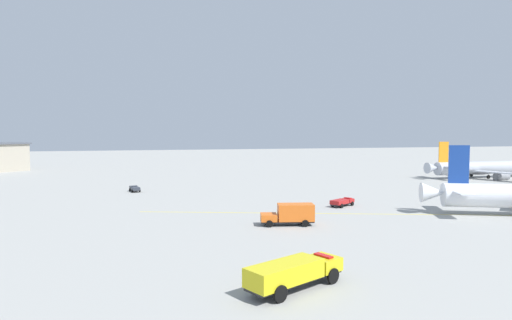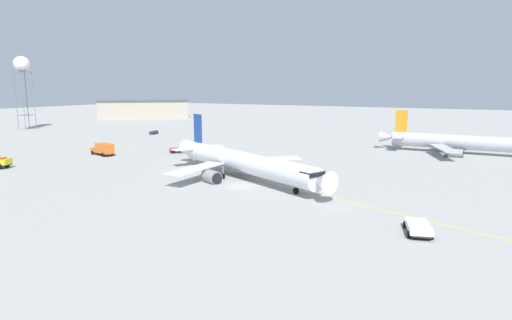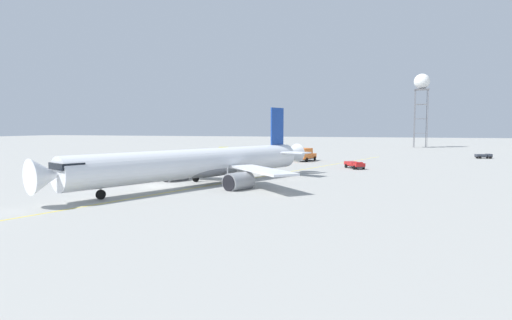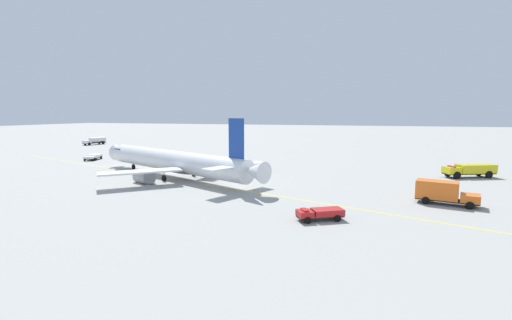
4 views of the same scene
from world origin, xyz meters
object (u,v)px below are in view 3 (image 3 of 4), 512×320
Objects in this scene: baggage_truck_truck at (484,156)px; catering_truck_truck at (305,154)px; airliner_main at (203,164)px; radar_tower at (422,84)px; fire_tender_truck at (224,151)px; ops_pickup_truck at (354,164)px.

catering_truck_truck is (43.02, 21.89, 0.95)m from baggage_truck_truck.
airliner_main is 1.45× the size of radar_tower.
catering_truck_truck is 90.07m from radar_tower.
airliner_main is at bearing -6.53° from fire_tender_truck.
baggage_truck_truck is 0.42× the size of fire_tender_truck.
radar_tower is (-19.98, -95.27, 24.46)m from ops_pickup_truck.
fire_tender_truck is at bearing -137.37° from airliner_main.
fire_tender_truck is (17.68, -53.33, -1.44)m from airliner_main.
catering_truck_truck reaches higher than fire_tender_truck.
radar_tower reaches higher than fire_tender_truck.
airliner_main reaches higher than catering_truck_truck.
catering_truck_truck is at bearing 68.08° from radar_tower.
baggage_truck_truck is at bearing 100.19° from radar_tower.
ops_pickup_truck is at bearing -126.81° from catering_truck_truck.
baggage_truck_truck is at bearing -50.28° from catering_truck_truck.
baggage_truck_truck is 68.32m from fire_tender_truck.
ops_pickup_truck is (30.54, 36.52, 0.10)m from baggage_truck_truck.
airliner_main reaches higher than fire_tender_truck.
catering_truck_truck reaches higher than baggage_truck_truck.
airliner_main is 56.20m from fire_tender_truck.
radar_tower reaches higher than catering_truck_truck.
fire_tender_truck is (67.03, 13.18, 0.82)m from baggage_truck_truck.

